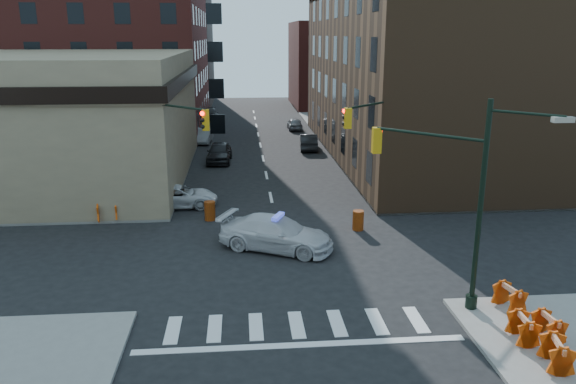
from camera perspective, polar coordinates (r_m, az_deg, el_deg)
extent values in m
plane|color=black|center=(27.32, -0.56, -6.42)|extent=(140.00, 140.00, 0.00)
cube|color=gray|center=(62.54, -24.66, 4.90)|extent=(34.00, 54.50, 0.15)
cube|color=gray|center=(63.93, 18.17, 5.76)|extent=(34.00, 54.50, 0.15)
cube|color=#8E7C5D|center=(44.75, -24.77, 6.86)|extent=(22.00, 22.00, 9.00)
cube|color=#5D221D|center=(67.32, -20.03, 16.29)|extent=(25.00, 25.00, 24.00)
cube|color=#4D321E|center=(50.11, 12.65, 11.60)|extent=(14.00, 34.00, 14.00)
cube|color=brown|center=(88.39, -14.53, 13.78)|extent=(20.00, 18.00, 16.00)
cube|color=#5D221D|center=(84.84, 6.03, 12.76)|extent=(16.00, 16.00, 12.00)
cylinder|color=black|center=(21.73, 18.95, -1.61)|extent=(0.20, 0.20, 8.00)
cylinder|color=black|center=(23.08, 18.11, -10.53)|extent=(0.44, 0.44, 0.50)
cylinder|color=black|center=(22.03, 14.08, 5.71)|extent=(3.27, 3.27, 0.12)
cube|color=#BF8C0C|center=(23.17, 9.00, 5.21)|extent=(0.35, 0.35, 1.05)
sphere|color=#FF0C05|center=(23.29, 9.32, 6.12)|extent=(0.22, 0.22, 0.22)
sphere|color=black|center=(23.35, 9.28, 5.33)|extent=(0.22, 0.22, 0.22)
sphere|color=black|center=(23.41, 9.25, 4.53)|extent=(0.22, 0.22, 0.22)
cylinder|color=black|center=(20.61, 22.95, 7.37)|extent=(1.91, 1.91, 0.10)
cube|color=#99998C|center=(20.31, 26.15, 6.62)|extent=(0.70, 0.25, 0.18)
cylinder|color=black|center=(32.50, -13.53, 4.38)|extent=(0.20, 0.20, 8.00)
cylinder|color=black|center=(33.41, -13.12, -1.93)|extent=(0.44, 0.44, 0.50)
cylinder|color=black|center=(30.34, -11.26, 8.52)|extent=(3.27, 3.27, 0.12)
cube|color=#BF8C0C|center=(28.70, -8.35, 7.25)|extent=(0.35, 0.35, 1.05)
sphere|color=#FF0C05|center=(28.51, -8.71, 7.89)|extent=(0.22, 0.22, 0.22)
sphere|color=black|center=(28.55, -8.69, 7.23)|extent=(0.22, 0.22, 0.22)
sphere|color=black|center=(28.60, -8.66, 6.58)|extent=(0.22, 0.22, 0.22)
cylinder|color=black|center=(33.29, 10.37, 4.83)|extent=(0.20, 0.20, 8.00)
cylinder|color=black|center=(34.18, 10.06, -1.35)|extent=(0.44, 0.44, 0.50)
cylinder|color=black|center=(30.99, 8.49, 8.80)|extent=(3.27, 3.27, 0.12)
cube|color=#BF8C0C|center=(29.18, 6.10, 7.46)|extent=(0.35, 0.35, 1.05)
sphere|color=#FF0C05|center=(29.25, 5.76, 8.19)|extent=(0.22, 0.22, 0.22)
sphere|color=black|center=(29.30, 5.74, 7.55)|extent=(0.22, 0.22, 0.22)
sphere|color=black|center=(29.35, 5.72, 6.91)|extent=(0.22, 0.22, 0.22)
cylinder|color=black|center=(52.83, 5.43, 6.03)|extent=(0.24, 0.24, 2.60)
sphere|color=#915215|center=(52.53, 5.49, 8.24)|extent=(3.00, 3.00, 3.00)
cylinder|color=black|center=(60.62, 4.09, 7.31)|extent=(0.24, 0.24, 2.60)
sphere|color=#915215|center=(60.36, 4.13, 9.24)|extent=(3.00, 3.00, 3.00)
imported|color=silver|center=(27.76, -1.20, -4.23)|extent=(6.15, 4.48, 1.65)
imported|color=silver|center=(35.22, -11.08, -0.44)|extent=(4.86, 2.34, 1.33)
imported|color=black|center=(47.19, -7.00, 4.03)|extent=(2.16, 4.88, 1.63)
imported|color=gray|center=(55.93, -8.58, 5.68)|extent=(1.77, 4.29, 1.38)
imported|color=black|center=(71.57, -7.83, 7.85)|extent=(2.28, 4.59, 1.28)
imported|color=black|center=(52.08, 2.09, 5.14)|extent=(1.87, 4.50, 1.45)
imported|color=gray|center=(63.15, 0.69, 6.96)|extent=(1.55, 3.83, 1.31)
imported|color=black|center=(34.49, -12.39, -0.30)|extent=(0.64, 0.45, 1.68)
imported|color=black|center=(36.07, -15.32, 0.36)|extent=(1.05, 0.91, 1.87)
imported|color=#212A32|center=(34.92, -19.39, -0.72)|extent=(0.99, 0.55, 1.59)
cylinder|color=#C15B09|center=(30.79, 7.13, -2.88)|extent=(0.74, 0.74, 1.08)
cylinder|color=#C83E09|center=(32.46, -7.95, -1.91)|extent=(0.78, 0.78, 1.10)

